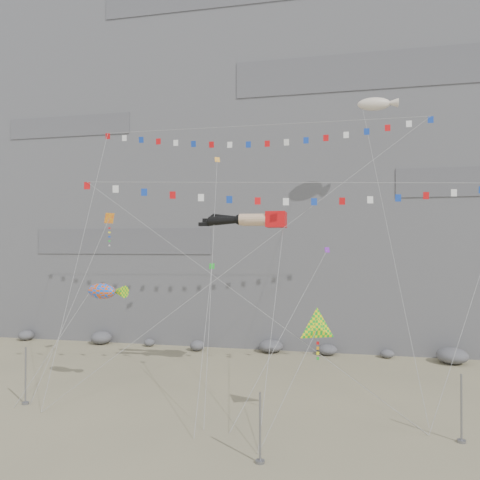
% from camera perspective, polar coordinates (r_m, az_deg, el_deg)
% --- Properties ---
extents(ground, '(120.00, 120.00, 0.00)m').
position_cam_1_polar(ground, '(35.77, -0.40, -19.49)').
color(ground, gray).
rests_on(ground, ground).
extents(cliff, '(80.00, 28.00, 50.00)m').
position_cam_1_polar(cliff, '(66.80, 5.69, 11.01)').
color(cliff, slate).
rests_on(cliff, ground).
extents(talus_boulders, '(60.00, 3.00, 1.20)m').
position_cam_1_polar(talus_boulders, '(51.75, 3.80, -12.84)').
color(talus_boulders, slate).
rests_on(talus_boulders, ground).
extents(anchor_pole_left, '(0.12, 0.12, 4.14)m').
position_cam_1_polar(anchor_pole_left, '(38.64, -24.68, -14.80)').
color(anchor_pole_left, gray).
rests_on(anchor_pole_left, ground).
extents(anchor_pole_center, '(0.12, 0.12, 3.75)m').
position_cam_1_polar(anchor_pole_center, '(26.75, 2.46, -21.89)').
color(anchor_pole_center, gray).
rests_on(anchor_pole_center, ground).
extents(anchor_pole_right, '(0.12, 0.12, 3.99)m').
position_cam_1_polar(anchor_pole_right, '(31.88, 25.38, -18.05)').
color(anchor_pole_right, gray).
rests_on(anchor_pole_right, ground).
extents(legs_kite, '(7.12, 13.13, 18.10)m').
position_cam_1_polar(legs_kite, '(38.13, 1.51, 2.46)').
color(legs_kite, red).
rests_on(legs_kite, ground).
extents(flag_banner_upper, '(29.00, 12.46, 28.47)m').
position_cam_1_polar(flag_banner_upper, '(42.81, 2.15, 13.75)').
color(flag_banner_upper, red).
rests_on(flag_banner_upper, ground).
extents(flag_banner_lower, '(31.56, 9.45, 19.21)m').
position_cam_1_polar(flag_banner_lower, '(36.25, 7.33, 6.94)').
color(flag_banner_lower, red).
rests_on(flag_banner_lower, ground).
extents(harlequin_kite, '(3.10, 8.80, 16.04)m').
position_cam_1_polar(harlequin_kite, '(42.58, -15.67, 2.52)').
color(harlequin_kite, red).
rests_on(harlequin_kite, ground).
extents(fish_windsock, '(6.49, 5.43, 10.04)m').
position_cam_1_polar(fish_windsock, '(38.18, -16.53, -6.01)').
color(fish_windsock, '#E9500B').
rests_on(fish_windsock, ground).
extents(delta_kite, '(4.39, 4.65, 8.45)m').
position_cam_1_polar(delta_kite, '(30.23, 9.44, -10.55)').
color(delta_kite, yellow).
rests_on(delta_kite, ground).
extents(blimp_windsock, '(4.46, 15.11, 28.72)m').
position_cam_1_polar(blimp_windsock, '(47.58, 16.02, 15.58)').
color(blimp_windsock, beige).
rests_on(blimp_windsock, ground).
extents(small_kite_a, '(3.03, 12.93, 22.93)m').
position_cam_1_polar(small_kite_a, '(42.02, -2.83, 9.07)').
color(small_kite_a, orange).
rests_on(small_kite_a, ground).
extents(small_kite_b, '(6.18, 11.64, 16.65)m').
position_cam_1_polar(small_kite_b, '(38.75, 10.34, -1.64)').
color(small_kite_b, purple).
rests_on(small_kite_b, ground).
extents(small_kite_c, '(2.08, 9.90, 13.62)m').
position_cam_1_polar(small_kite_c, '(37.24, -3.49, -3.58)').
color(small_kite_c, green).
rests_on(small_kite_c, ground).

